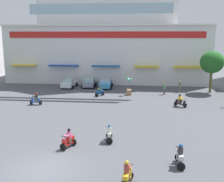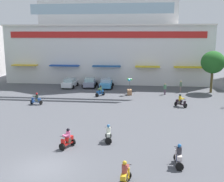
{
  "view_description": "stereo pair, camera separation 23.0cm",
  "coord_description": "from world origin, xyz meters",
  "px_view_note": "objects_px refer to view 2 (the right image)",
  "views": [
    {
      "loc": [
        5.94,
        -15.61,
        8.36
      ],
      "look_at": [
        2.97,
        13.19,
        2.44
      ],
      "focal_mm": 44.2,
      "sensor_mm": 36.0,
      "label": 1
    },
    {
      "loc": [
        6.17,
        -15.59,
        8.36
      ],
      "look_at": [
        2.97,
        13.19,
        2.44
      ],
      "focal_mm": 44.2,
      "sensor_mm": 36.0,
      "label": 2
    }
  ],
  "objects_px": {
    "parked_car_0": "(70,83)",
    "pedestrian_1": "(181,86)",
    "parked_car_2": "(106,83)",
    "scooter_rider_0": "(181,102)",
    "parked_car_1": "(90,83)",
    "scooter_rider_6": "(100,92)",
    "balloon_vendor_cart": "(129,88)",
    "scooter_rider_3": "(125,175)",
    "scooter_rider_5": "(108,134)",
    "scooter_rider_7": "(68,140)",
    "pedestrian_2": "(165,88)",
    "scooter_rider_9": "(179,157)",
    "scooter_rider_1": "(36,100)",
    "plaza_tree_1": "(213,62)"
  },
  "relations": [
    {
      "from": "plaza_tree_1",
      "to": "parked_car_0",
      "type": "height_order",
      "value": "plaza_tree_1"
    },
    {
      "from": "parked_car_2",
      "to": "balloon_vendor_cart",
      "type": "bearing_deg",
      "value": -50.56
    },
    {
      "from": "scooter_rider_3",
      "to": "scooter_rider_7",
      "type": "xyz_separation_m",
      "value": [
        -4.64,
        4.84,
        -0.01
      ]
    },
    {
      "from": "parked_car_0",
      "to": "scooter_rider_7",
      "type": "bearing_deg",
      "value": -75.54
    },
    {
      "from": "scooter_rider_7",
      "to": "parked_car_2",
      "type": "bearing_deg",
      "value": 90.61
    },
    {
      "from": "pedestrian_1",
      "to": "scooter_rider_3",
      "type": "bearing_deg",
      "value": -103.78
    },
    {
      "from": "parked_car_0",
      "to": "pedestrian_2",
      "type": "height_order",
      "value": "pedestrian_2"
    },
    {
      "from": "scooter_rider_5",
      "to": "pedestrian_2",
      "type": "height_order",
      "value": "pedestrian_2"
    },
    {
      "from": "scooter_rider_6",
      "to": "scooter_rider_7",
      "type": "bearing_deg",
      "value": -89.13
    },
    {
      "from": "scooter_rider_6",
      "to": "balloon_vendor_cart",
      "type": "xyz_separation_m",
      "value": [
        4.0,
        1.16,
        0.31
      ]
    },
    {
      "from": "parked_car_0",
      "to": "scooter_rider_0",
      "type": "distance_m",
      "value": 19.28
    },
    {
      "from": "scooter_rider_5",
      "to": "balloon_vendor_cart",
      "type": "distance_m",
      "value": 17.66
    },
    {
      "from": "plaza_tree_1",
      "to": "pedestrian_1",
      "type": "xyz_separation_m",
      "value": [
        -4.42,
        -0.31,
        -3.46
      ]
    },
    {
      "from": "plaza_tree_1",
      "to": "scooter_rider_3",
      "type": "height_order",
      "value": "plaza_tree_1"
    },
    {
      "from": "parked_car_0",
      "to": "scooter_rider_1",
      "type": "distance_m",
      "value": 11.36
    },
    {
      "from": "plaza_tree_1",
      "to": "scooter_rider_7",
      "type": "bearing_deg",
      "value": -125.21
    },
    {
      "from": "scooter_rider_7",
      "to": "pedestrian_2",
      "type": "xyz_separation_m",
      "value": [
        8.73,
        19.9,
        0.29
      ]
    },
    {
      "from": "scooter_rider_6",
      "to": "parked_car_1",
      "type": "bearing_deg",
      "value": 112.91
    },
    {
      "from": "parked_car_0",
      "to": "pedestrian_1",
      "type": "distance_m",
      "value": 17.39
    },
    {
      "from": "parked_car_2",
      "to": "scooter_rider_3",
      "type": "relative_size",
      "value": 2.87
    },
    {
      "from": "parked_car_2",
      "to": "scooter_rider_9",
      "type": "distance_m",
      "value": 27.39
    },
    {
      "from": "parked_car_1",
      "to": "scooter_rider_0",
      "type": "relative_size",
      "value": 2.6
    },
    {
      "from": "scooter_rider_3",
      "to": "scooter_rider_1",
      "type": "bearing_deg",
      "value": 124.67
    },
    {
      "from": "scooter_rider_9",
      "to": "pedestrian_1",
      "type": "relative_size",
      "value": 0.9
    },
    {
      "from": "scooter_rider_3",
      "to": "pedestrian_2",
      "type": "bearing_deg",
      "value": 80.61
    },
    {
      "from": "scooter_rider_5",
      "to": "scooter_rider_9",
      "type": "height_order",
      "value": "scooter_rider_9"
    },
    {
      "from": "scooter_rider_0",
      "to": "scooter_rider_3",
      "type": "distance_m",
      "value": 18.84
    },
    {
      "from": "scooter_rider_3",
      "to": "scooter_rider_5",
      "type": "xyz_separation_m",
      "value": [
        -1.72,
        6.37,
        -0.02
      ]
    },
    {
      "from": "plaza_tree_1",
      "to": "scooter_rider_5",
      "type": "bearing_deg",
      "value": -121.65
    },
    {
      "from": "parked_car_2",
      "to": "parked_car_1",
      "type": "bearing_deg",
      "value": 172.64
    },
    {
      "from": "scooter_rider_6",
      "to": "balloon_vendor_cart",
      "type": "height_order",
      "value": "balloon_vendor_cart"
    },
    {
      "from": "plaza_tree_1",
      "to": "parked_car_0",
      "type": "bearing_deg",
      "value": 175.72
    },
    {
      "from": "scooter_rider_6",
      "to": "scooter_rider_7",
      "type": "height_order",
      "value": "scooter_rider_6"
    },
    {
      "from": "parked_car_2",
      "to": "pedestrian_2",
      "type": "relative_size",
      "value": 2.72
    },
    {
      "from": "scooter_rider_5",
      "to": "balloon_vendor_cart",
      "type": "xyz_separation_m",
      "value": [
        0.81,
        17.63,
        0.31
      ]
    },
    {
      "from": "plaza_tree_1",
      "to": "pedestrian_1",
      "type": "height_order",
      "value": "plaza_tree_1"
    },
    {
      "from": "parked_car_0",
      "to": "balloon_vendor_cart",
      "type": "height_order",
      "value": "balloon_vendor_cart"
    },
    {
      "from": "plaza_tree_1",
      "to": "scooter_rider_9",
      "type": "distance_m",
      "value": 25.68
    },
    {
      "from": "parked_car_2",
      "to": "scooter_rider_9",
      "type": "xyz_separation_m",
      "value": [
        8.2,
        -26.13,
        -0.09
      ]
    },
    {
      "from": "balloon_vendor_cart",
      "to": "scooter_rider_6",
      "type": "bearing_deg",
      "value": -163.78
    },
    {
      "from": "parked_car_2",
      "to": "scooter_rider_0",
      "type": "height_order",
      "value": "scooter_rider_0"
    },
    {
      "from": "scooter_rider_0",
      "to": "scooter_rider_1",
      "type": "relative_size",
      "value": 1.04
    },
    {
      "from": "scooter_rider_0",
      "to": "scooter_rider_1",
      "type": "height_order",
      "value": "scooter_rider_0"
    },
    {
      "from": "parked_car_0",
      "to": "pedestrian_2",
      "type": "bearing_deg",
      "value": -14.43
    },
    {
      "from": "plaza_tree_1",
      "to": "scooter_rider_1",
      "type": "height_order",
      "value": "plaza_tree_1"
    },
    {
      "from": "parked_car_1",
      "to": "pedestrian_1",
      "type": "bearing_deg",
      "value": -10.33
    },
    {
      "from": "scooter_rider_5",
      "to": "scooter_rider_7",
      "type": "xyz_separation_m",
      "value": [
        -2.91,
        -1.53,
        0.01
      ]
    },
    {
      "from": "parked_car_0",
      "to": "parked_car_1",
      "type": "distance_m",
      "value": 3.22
    },
    {
      "from": "scooter_rider_0",
      "to": "scooter_rider_6",
      "type": "relative_size",
      "value": 0.99
    },
    {
      "from": "parked_car_0",
      "to": "scooter_rider_6",
      "type": "relative_size",
      "value": 2.71
    }
  ]
}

